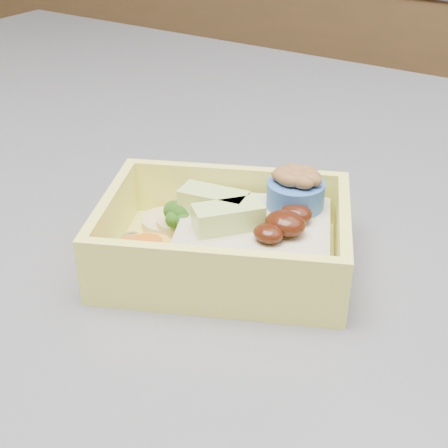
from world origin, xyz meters
The scene contains 1 object.
bento_box centered at (0.09, -0.16, 0.94)m, with size 0.19×0.17×0.06m.
Camera 1 is at (0.27, -0.46, 1.16)m, focal length 50.00 mm.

